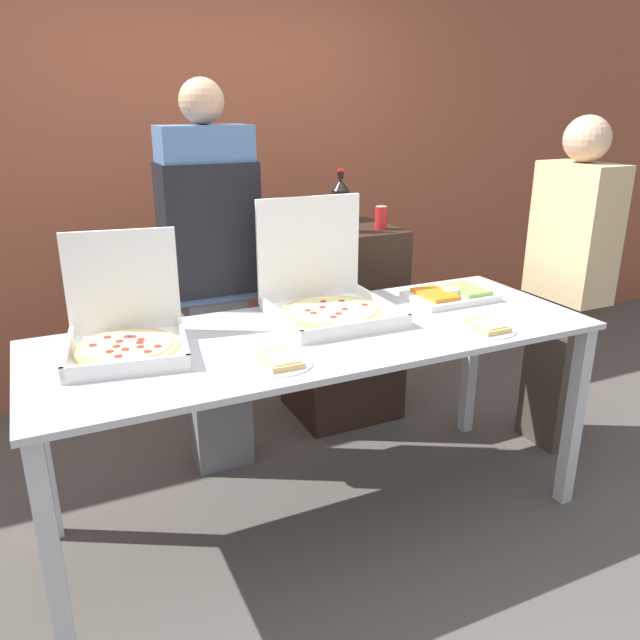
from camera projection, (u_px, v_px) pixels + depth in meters
The scene contains 14 objects.
ground_plane at pixel (320, 516), 2.78m from camera, with size 16.00×16.00×0.00m, color #514C47.
brick_wall_behind at pixel (201, 163), 3.77m from camera, with size 10.00×0.06×2.80m.
buffet_table at pixel (320, 356), 2.53m from camera, with size 2.25×0.83×0.88m.
pizza_box_far_right at pixel (326, 295), 2.67m from camera, with size 0.50×0.51×0.48m.
pizza_box_near_right at pixel (126, 331), 2.29m from camera, with size 0.48×0.50×0.42m.
paper_plate_front_left at pixel (486, 327), 2.51m from camera, with size 0.24×0.24×0.03m.
paper_plate_front_center at pixel (280, 361), 2.18m from camera, with size 0.23×0.23×0.03m.
veggie_tray at pixel (451, 295), 2.89m from camera, with size 0.39×0.26×0.05m.
sideboard_podium at pixel (342, 323), 3.57m from camera, with size 0.57×0.52×1.10m.
soda_bottle at pixel (340, 205), 3.24m from camera, with size 0.09×0.09×0.32m.
soda_can_silver at pixel (315, 221), 3.23m from camera, with size 0.07×0.07×0.12m.
soda_can_colored at pixel (381, 218), 3.33m from camera, with size 0.07×0.07×0.12m.
person_server_vest at pixel (211, 263), 2.87m from camera, with size 0.42×0.24×1.85m.
person_guest_cap at pixel (568, 283), 3.13m from camera, with size 0.22×0.40×1.69m.
Camera 1 is at (-0.99, -2.12, 1.75)m, focal length 35.00 mm.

